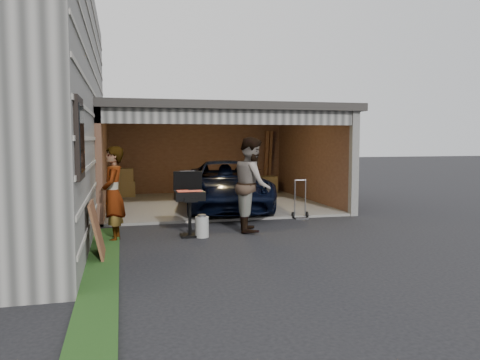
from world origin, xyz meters
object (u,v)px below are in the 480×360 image
object	(u,v)px
woman	(113,194)
bbq_grill	(189,198)
minivan	(227,187)
plywood_panel	(97,231)
propane_tank	(202,227)
man	(252,184)
hand_truck	(300,211)

from	to	relation	value
woman	bbq_grill	bearing A→B (deg)	99.93
minivan	bbq_grill	bearing A→B (deg)	-107.18
minivan	plywood_panel	world-z (taller)	minivan
propane_tank	man	bearing A→B (deg)	18.71
minivan	man	distance (m)	2.97
woman	plywood_panel	size ratio (longest dim) A/B	1.91
man	hand_truck	bearing A→B (deg)	-42.25
minivan	plywood_panel	size ratio (longest dim) A/B	4.91
bbq_grill	propane_tank	xyz separation A→B (m)	(0.23, -0.15, -0.58)
minivan	bbq_grill	xyz separation A→B (m)	(-1.49, -3.19, 0.13)
woman	man	size ratio (longest dim) A/B	0.91
woman	plywood_panel	xyz separation A→B (m)	(-0.24, -1.33, -0.45)
plywood_panel	hand_truck	bearing A→B (deg)	31.66
bbq_grill	plywood_panel	bearing A→B (deg)	-139.77
propane_tank	plywood_panel	world-z (taller)	plywood_panel
man	propane_tank	size ratio (longest dim) A/B	4.86
man	propane_tank	distance (m)	1.48
plywood_panel	hand_truck	distance (m)	5.58
minivan	propane_tank	size ratio (longest dim) A/B	11.37
minivan	hand_truck	distance (m)	2.35
hand_truck	bbq_grill	bearing A→B (deg)	-149.87
propane_tank	plywood_panel	xyz separation A→B (m)	(-1.97, -1.32, 0.27)
propane_tank	hand_truck	world-z (taller)	hand_truck
woman	propane_tank	size ratio (longest dim) A/B	4.42
woman	man	bearing A→B (deg)	102.14
minivan	man	world-z (taller)	man
minivan	plywood_panel	bearing A→B (deg)	-116.85
man	hand_truck	xyz separation A→B (m)	(1.61, 1.21, -0.83)
man	minivan	bearing A→B (deg)	9.02
woman	hand_truck	xyz separation A→B (m)	(4.51, 1.60, -0.74)
woman	hand_truck	size ratio (longest dim) A/B	1.87
man	bbq_grill	bearing A→B (deg)	110.82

